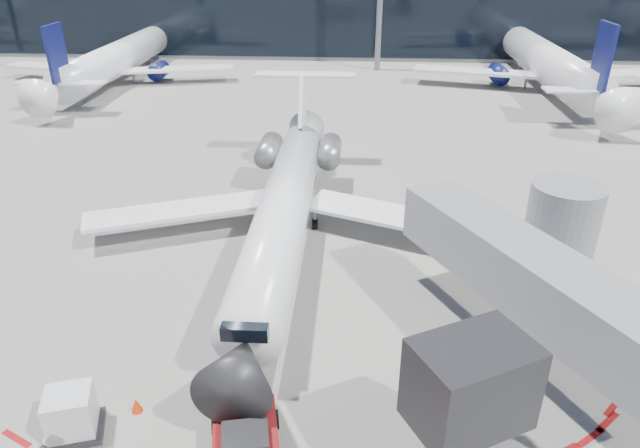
{
  "coord_description": "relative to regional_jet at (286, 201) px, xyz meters",
  "views": [
    {
      "loc": [
        2.59,
        -22.4,
        14.57
      ],
      "look_at": [
        1.02,
        2.15,
        2.08
      ],
      "focal_mm": 32.0,
      "sensor_mm": 36.0,
      "label": 1
    }
  ],
  "objects": [
    {
      "name": "ground",
      "position": [
        0.9,
        -4.43,
        -2.24
      ],
      "size": [
        260.0,
        260.0,
        0.0
      ],
      "primitive_type": "plane",
      "color": "slate",
      "rests_on": "ground"
    },
    {
      "name": "apron_centerline",
      "position": [
        0.9,
        -2.43,
        -2.23
      ],
      "size": [
        0.25,
        40.0,
        0.01
      ],
      "primitive_type": "cube",
      "color": "silver",
      "rests_on": "ground"
    },
    {
      "name": "jet_bridge",
      "position": [
        10.69,
        -7.44,
        0.77
      ],
      "size": [
        10.03,
        15.2,
        4.9
      ],
      "color": "gray",
      "rests_on": "ground"
    },
    {
      "name": "regional_jet",
      "position": [
        0.0,
        0.0,
        0.0
      ],
      "size": [
        21.72,
        26.79,
        6.71
      ],
      "color": "white",
      "rests_on": "ground"
    },
    {
      "name": "pushback_tug",
      "position": [
        0.41,
        -14.42,
        -1.66
      ],
      "size": [
        2.7,
        5.17,
        1.32
      ],
      "rotation": [
        0.0,
        0.0,
        0.21
      ],
      "color": "#4F0B0C",
      "rests_on": "ground"
    },
    {
      "name": "uld_container",
      "position": [
        -5.35,
        -13.83,
        -1.41
      ],
      "size": [
        2.16,
        1.98,
        1.68
      ],
      "rotation": [
        0.0,
        0.0,
        0.3
      ],
      "color": "black",
      "rests_on": "ground"
    },
    {
      "name": "safety_cone_left",
      "position": [
        -3.69,
        -12.74,
        -1.97
      ],
      "size": [
        0.39,
        0.39,
        0.54
      ],
      "primitive_type": "cone",
      "color": "red",
      "rests_on": "ground"
    },
    {
      "name": "safety_cone_right",
      "position": [
        5.72,
        -12.02,
        -1.99
      ],
      "size": [
        0.36,
        0.36,
        0.5
      ],
      "primitive_type": "cone",
      "color": "red",
      "rests_on": "ground"
    },
    {
      "name": "bg_airliner_1",
      "position": [
        -22.89,
        35.74,
        2.61
      ],
      "size": [
        29.97,
        31.74,
        9.7
      ],
      "primitive_type": null,
      "color": "white",
      "rests_on": "ground"
    },
    {
      "name": "bg_airliner_2",
      "position": [
        23.46,
        35.94,
        3.01
      ],
      "size": [
        32.47,
        34.38,
        10.5
      ],
      "primitive_type": null,
      "color": "white",
      "rests_on": "ground"
    }
  ]
}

